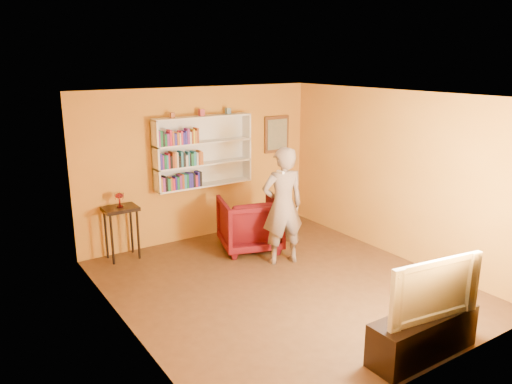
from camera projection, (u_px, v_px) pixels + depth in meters
room_shell at (283, 218)px, 6.94m from camera, size 5.30×5.80×2.88m
bookshelf at (202, 151)px, 8.73m from camera, size 1.80×0.29×1.23m
books_row_lower at (180, 182)px, 8.51m from camera, size 0.75×0.19×0.26m
books_row_middle at (180, 160)px, 8.42m from camera, size 0.79×0.19×0.27m
books_row_upper at (177, 138)px, 8.30m from camera, size 0.72×0.19×0.26m
ornament_left at (172, 115)px, 8.21m from camera, size 0.07×0.07×0.09m
ornament_centre at (201, 113)px, 8.49m from camera, size 0.09×0.09×0.12m
ornament_right at (228, 111)px, 8.77m from camera, size 0.08×0.08×0.11m
framed_painting at (277, 134)px, 9.60m from camera, size 0.55×0.05×0.70m
console_table at (121, 216)px, 7.99m from camera, size 0.53×0.41×0.87m
ruby_lustre at (119, 197)px, 7.91m from camera, size 0.14×0.14×0.23m
armchair at (250, 223)px, 8.47m from camera, size 1.22×1.24×0.90m
person at (283, 206)px, 7.79m from camera, size 0.77×0.60×1.88m
game_remote at (280, 172)px, 7.33m from camera, size 0.04×0.15×0.04m
tv_cabinet at (423, 335)px, 5.46m from camera, size 1.37×0.41×0.49m
television at (428, 286)px, 5.31m from camera, size 1.19×0.32×0.68m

